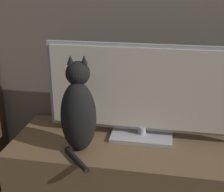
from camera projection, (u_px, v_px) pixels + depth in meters
name	position (u px, v px, depth m)	size (l,w,h in m)	color
tv_stand	(120.00, 181.00, 1.78)	(1.17, 0.51, 0.51)	brown
tv	(144.00, 93.00, 1.65)	(1.05, 0.20, 0.52)	#B7B7BC
cat	(79.00, 112.00, 1.55)	(0.20, 0.31, 0.49)	black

